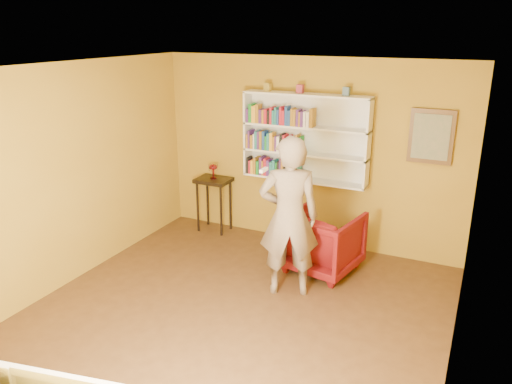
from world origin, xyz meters
TOP-DOWN VIEW (x-y plane):
  - room_shell at (0.00, 0.00)m, footprint 5.30×5.80m
  - bookshelf at (0.00, 2.41)m, footprint 1.80×0.29m
  - books_row_lower at (-0.44, 2.30)m, footprint 0.81×0.19m
  - books_row_middle at (-0.45, 2.30)m, footprint 0.83×0.19m
  - books_row_upper at (-0.36, 2.30)m, footprint 1.00×0.19m
  - ornament_left at (-0.58, 2.35)m, footprint 0.08×0.08m
  - ornament_centre at (-0.10, 2.35)m, footprint 0.09×0.09m
  - ornament_right at (0.55, 2.35)m, footprint 0.08×0.08m
  - framed_painting at (1.65, 2.46)m, footprint 0.55×0.05m
  - console_table at (-1.44, 2.25)m, footprint 0.52×0.40m
  - ruby_lustre at (-1.44, 2.25)m, footprint 0.14×0.14m
  - armchair at (0.53, 1.68)m, footprint 1.02×1.04m
  - person at (0.33, 0.95)m, footprint 0.83×0.71m
  - game_remote at (0.15, 0.62)m, footprint 0.04×0.15m

SIDE VIEW (x-z plane):
  - armchair at x=0.53m, z-range 0.00..0.81m
  - console_table at x=-1.44m, z-range 0.28..1.13m
  - person at x=0.33m, z-range 0.00..1.94m
  - ruby_lustre at x=-1.44m, z-range 0.90..1.13m
  - room_shell at x=0.00m, z-range -0.42..2.46m
  - books_row_lower at x=-0.44m, z-range 1.00..1.26m
  - books_row_middle at x=-0.45m, z-range 1.38..1.65m
  - bookshelf at x=0.00m, z-range 0.98..2.21m
  - game_remote at x=0.15m, z-range 1.58..1.62m
  - framed_painting at x=1.65m, z-range 1.40..2.10m
  - books_row_upper at x=-0.36m, z-range 1.75..2.02m
  - ornament_right at x=0.55m, z-range 2.21..2.33m
  - ornament_left at x=-0.58m, z-range 2.21..2.33m
  - ornament_centre at x=-0.10m, z-range 2.21..2.33m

